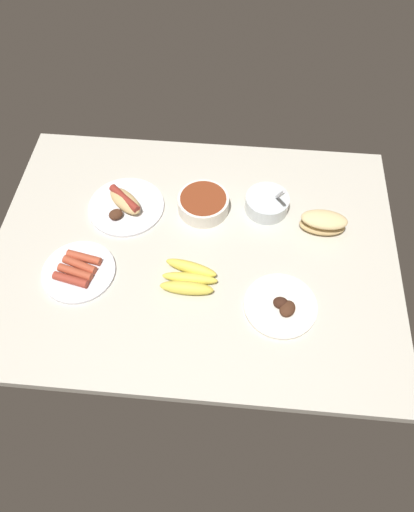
# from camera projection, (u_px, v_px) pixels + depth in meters

# --- Properties ---
(ground_plane) EXTENTS (1.20, 0.90, 0.03)m
(ground_plane) POSITION_uv_depth(u_px,v_px,m) (194.00, 251.00, 1.41)
(ground_plane) COLOR beige
(banana_bunch) EXTENTS (0.16, 0.12, 0.04)m
(banana_bunch) POSITION_uv_depth(u_px,v_px,m) (189.00, 278.00, 1.32)
(banana_bunch) COLOR #E5D14C
(banana_bunch) RESTS_ON ground_plane
(plate_hotdog_assembled) EXTENTS (0.24, 0.24, 0.06)m
(plate_hotdog_assembled) POSITION_uv_depth(u_px,v_px,m) (125.00, 204.00, 1.47)
(plate_hotdog_assembled) COLOR white
(plate_hotdog_assembled) RESTS_ON ground_plane
(plate_grilled_meat) EXTENTS (0.20, 0.20, 0.04)m
(plate_grilled_meat) POSITION_uv_depth(u_px,v_px,m) (281.00, 306.00, 1.28)
(plate_grilled_meat) COLOR white
(plate_grilled_meat) RESTS_ON ground_plane
(plate_sausages) EXTENTS (0.21, 0.21, 0.03)m
(plate_sausages) POSITION_uv_depth(u_px,v_px,m) (78.00, 271.00, 1.34)
(plate_sausages) COLOR white
(plate_sausages) RESTS_ON ground_plane
(bowl_coleslaw) EXTENTS (0.14, 0.14, 0.15)m
(bowl_coleslaw) POSITION_uv_depth(u_px,v_px,m) (267.00, 203.00, 1.46)
(bowl_coleslaw) COLOR silver
(bowl_coleslaw) RESTS_ON ground_plane
(bowl_chili) EXTENTS (0.16, 0.16, 0.05)m
(bowl_chili) POSITION_uv_depth(u_px,v_px,m) (203.00, 203.00, 1.46)
(bowl_chili) COLOR white
(bowl_chili) RESTS_ON ground_plane
(bread_stack) EXTENTS (0.14, 0.08, 0.07)m
(bread_stack) POSITION_uv_depth(u_px,v_px,m) (323.00, 223.00, 1.41)
(bread_stack) COLOR tan
(bread_stack) RESTS_ON ground_plane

